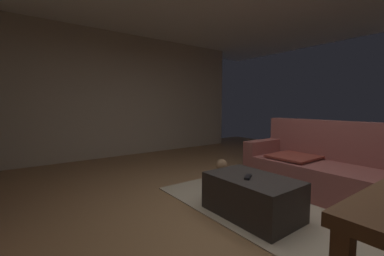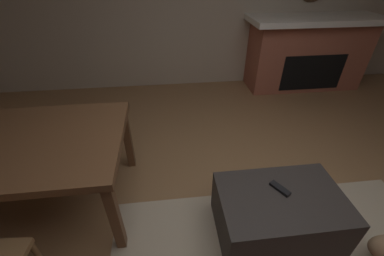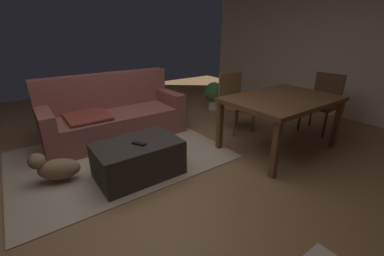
# 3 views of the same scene
# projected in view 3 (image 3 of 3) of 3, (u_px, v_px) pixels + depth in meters

# --- Properties ---
(floor) EXTENTS (9.51, 9.51, 0.00)m
(floor) POSITION_uv_depth(u_px,v_px,m) (150.00, 173.00, 2.96)
(floor) COLOR olive
(wall_right_window_side) EXTENTS (0.12, 6.32, 2.78)m
(wall_right_window_side) POSITION_uv_depth(u_px,v_px,m) (339.00, 40.00, 4.61)
(wall_right_window_side) COLOR beige
(wall_right_window_side) RESTS_ON ground
(area_rug) EXTENTS (2.60, 2.00, 0.01)m
(area_rug) POSITION_uv_depth(u_px,v_px,m) (120.00, 155.00, 3.38)
(area_rug) COLOR tan
(area_rug) RESTS_ON ground
(couch) EXTENTS (2.04, 0.89, 0.95)m
(couch) POSITION_uv_depth(u_px,v_px,m) (113.00, 116.00, 3.87)
(couch) COLOR #8C4C47
(couch) RESTS_ON ground
(ottoman_coffee_table) EXTENTS (0.93, 0.60, 0.42)m
(ottoman_coffee_table) POSITION_uv_depth(u_px,v_px,m) (138.00, 159.00, 2.85)
(ottoman_coffee_table) COLOR #2D2826
(ottoman_coffee_table) RESTS_ON ground
(tv_remote) EXTENTS (0.13, 0.16, 0.02)m
(tv_remote) POSITION_uv_depth(u_px,v_px,m) (139.00, 144.00, 2.72)
(tv_remote) COLOR black
(tv_remote) RESTS_ON ottoman_coffee_table
(dining_table) EXTENTS (1.50, 1.04, 0.74)m
(dining_table) POSITION_uv_depth(u_px,v_px,m) (282.00, 103.00, 3.37)
(dining_table) COLOR brown
(dining_table) RESTS_ON ground
(dining_chair_east) EXTENTS (0.48, 0.48, 0.93)m
(dining_chair_east) POSITION_uv_depth(u_px,v_px,m) (324.00, 100.00, 4.05)
(dining_chair_east) COLOR #513823
(dining_chair_east) RESTS_ON ground
(dining_chair_north) EXTENTS (0.47, 0.47, 0.93)m
(dining_chair_north) POSITION_uv_depth(u_px,v_px,m) (233.00, 99.00, 4.11)
(dining_chair_north) COLOR brown
(dining_chair_north) RESTS_ON ground
(potted_plant) EXTENTS (0.39, 0.39, 0.57)m
(potted_plant) POSITION_uv_depth(u_px,v_px,m) (214.00, 94.00, 5.20)
(potted_plant) COLOR beige
(potted_plant) RESTS_ON ground
(small_dog) EXTENTS (0.51, 0.38, 0.32)m
(small_dog) POSITION_uv_depth(u_px,v_px,m) (55.00, 168.00, 2.72)
(small_dog) COLOR #8C6B4C
(small_dog) RESTS_ON ground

